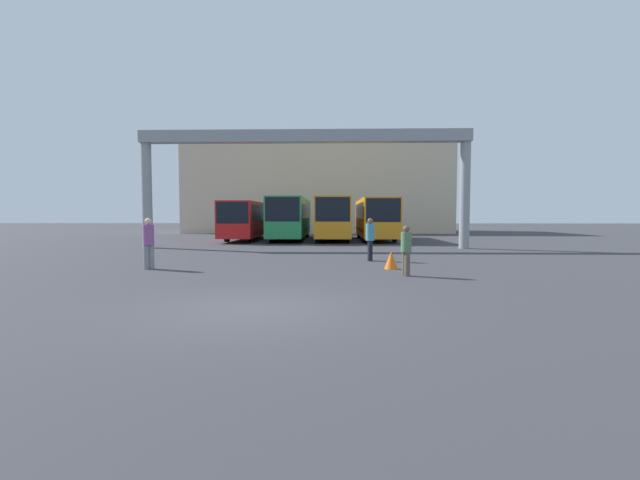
% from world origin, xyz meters
% --- Properties ---
extents(ground_plane, '(200.00, 200.00, 0.00)m').
position_xyz_m(ground_plane, '(0.00, 0.00, 0.00)').
color(ground_plane, '#38383D').
extents(building_backdrop, '(29.89, 12.00, 10.43)m').
position_xyz_m(building_backdrop, '(0.00, 43.28, 5.22)').
color(building_backdrop, beige).
rests_on(building_backdrop, ground).
extents(overhead_gantry, '(19.60, 0.80, 6.98)m').
position_xyz_m(overhead_gantry, '(0.00, 16.70, 5.61)').
color(overhead_gantry, gray).
rests_on(overhead_gantry, ground).
extents(bus_slot_0, '(2.43, 11.95, 2.99)m').
position_xyz_m(bus_slot_0, '(-5.11, 25.98, 1.73)').
color(bus_slot_0, red).
rests_on(bus_slot_0, ground).
extents(bus_slot_1, '(2.59, 12.18, 3.31)m').
position_xyz_m(bus_slot_1, '(-1.70, 26.09, 1.91)').
color(bus_slot_1, '#268C4C').
rests_on(bus_slot_1, ground).
extents(bus_slot_2, '(2.58, 10.64, 3.30)m').
position_xyz_m(bus_slot_2, '(1.70, 25.32, 1.90)').
color(bus_slot_2, orange).
rests_on(bus_slot_2, ground).
extents(bus_slot_3, '(2.57, 10.78, 3.23)m').
position_xyz_m(bus_slot_3, '(5.11, 25.40, 1.86)').
color(bus_slot_3, orange).
rests_on(bus_slot_3, ground).
extents(pedestrian_near_center, '(0.38, 0.38, 1.84)m').
position_xyz_m(pedestrian_near_center, '(3.31, 9.58, 0.98)').
color(pedestrian_near_center, black).
rests_on(pedestrian_near_center, ground).
extents(pedestrian_far_center, '(0.39, 0.39, 1.86)m').
position_xyz_m(pedestrian_far_center, '(-5.02, 6.50, 0.99)').
color(pedestrian_far_center, gray).
rests_on(pedestrian_far_center, ground).
extents(pedestrian_mid_left, '(0.34, 0.34, 1.63)m').
position_xyz_m(pedestrian_mid_left, '(4.05, 4.96, 0.86)').
color(pedestrian_mid_left, brown).
rests_on(pedestrian_mid_left, ground).
extents(traffic_cone, '(0.49, 0.49, 0.66)m').
position_xyz_m(traffic_cone, '(3.83, 6.80, 0.33)').
color(traffic_cone, orange).
rests_on(traffic_cone, ground).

